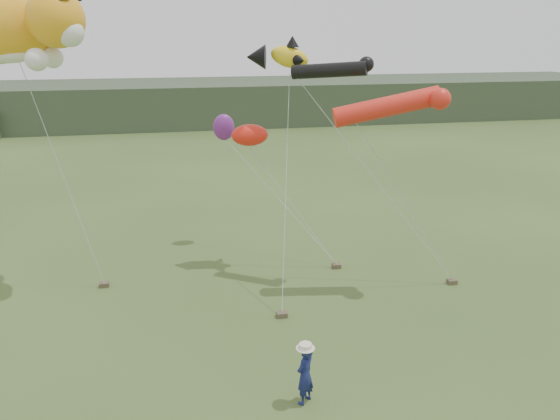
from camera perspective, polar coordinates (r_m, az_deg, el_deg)
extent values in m
plane|color=#385123|center=(15.40, 1.16, -17.48)|extent=(120.00, 120.00, 0.00)
cube|color=#2D3D28|center=(57.69, -8.58, 11.12)|extent=(90.00, 12.00, 4.00)
imported|color=navy|center=(14.26, 2.63, -16.84)|extent=(0.69, 0.68, 1.60)
cube|color=brown|center=(21.29, -17.90, -7.43)|extent=(0.33, 0.27, 0.17)
cube|color=brown|center=(18.30, 0.20, -10.87)|extent=(0.33, 0.27, 0.17)
cube|color=brown|center=(21.48, 17.53, -7.15)|extent=(0.33, 0.27, 0.17)
cube|color=brown|center=(21.92, 5.91, -5.82)|extent=(0.33, 0.27, 0.17)
sphere|color=orange|center=(19.67, -22.37, 18.00)|extent=(1.83, 1.83, 1.83)
sphere|color=white|center=(19.30, -21.15, 16.94)|extent=(0.91, 0.91, 0.91)
ellipsoid|color=white|center=(20.77, -26.73, 14.29)|extent=(1.79, 0.89, 0.56)
sphere|color=white|center=(19.20, -24.08, 14.15)|extent=(0.71, 0.71, 0.71)
sphere|color=white|center=(20.56, -22.69, 14.50)|extent=(0.71, 0.71, 0.71)
ellipsoid|color=yellow|center=(20.72, 1.01, 15.68)|extent=(1.65, 0.96, 1.08)
cone|color=black|center=(20.79, -2.54, 15.67)|extent=(0.90, 1.05, 0.90)
cone|color=black|center=(20.72, 1.30, 17.20)|extent=(0.50, 0.50, 0.40)
cone|color=black|center=(20.30, 2.18, 15.33)|extent=(0.53, 0.56, 0.40)
cone|color=black|center=(21.27, 1.53, 15.47)|extent=(0.53, 0.56, 0.40)
cylinder|color=black|center=(19.57, 5.14, 14.34)|extent=(2.54, 1.82, 0.69)
sphere|color=black|center=(19.52, 9.00, 14.81)|extent=(0.53, 0.53, 0.53)
cylinder|color=red|center=(18.82, 11.06, 10.54)|extent=(3.68, 1.17, 1.38)
sphere|color=red|center=(18.93, 16.38, 11.07)|extent=(0.71, 0.71, 0.71)
ellipsoid|color=red|center=(20.95, -3.18, 7.82)|extent=(1.41, 0.82, 0.82)
ellipsoid|color=#6F247E|center=(23.39, -5.90, 8.60)|extent=(0.90, 0.60, 1.10)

